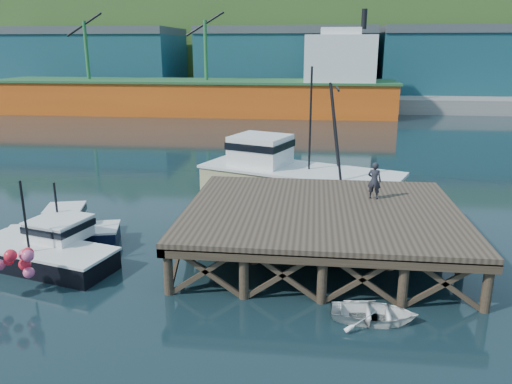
# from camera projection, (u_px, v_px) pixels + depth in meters

# --- Properties ---
(ground) EXTENTS (300.00, 300.00, 0.00)m
(ground) POSITION_uv_depth(u_px,v_px,m) (202.00, 247.00, 23.30)
(ground) COLOR black
(ground) RESTS_ON ground
(wharf) EXTENTS (12.00, 10.00, 2.62)m
(wharf) POSITION_uv_depth(u_px,v_px,m) (322.00, 213.00, 21.97)
(wharf) COLOR brown
(wharf) RESTS_ON ground
(far_quay) EXTENTS (160.00, 40.00, 2.00)m
(far_quay) POSITION_uv_depth(u_px,v_px,m) (287.00, 93.00, 89.79)
(far_quay) COLOR gray
(far_quay) RESTS_ON ground
(warehouse_left) EXTENTS (32.00, 16.00, 9.00)m
(warehouse_left) POSITION_uv_depth(u_px,v_px,m) (87.00, 62.00, 87.41)
(warehouse_left) COLOR navy
(warehouse_left) RESTS_ON far_quay
(warehouse_mid) EXTENTS (28.00, 16.00, 9.00)m
(warehouse_mid) POSITION_uv_depth(u_px,v_px,m) (286.00, 63.00, 83.49)
(warehouse_mid) COLOR navy
(warehouse_mid) RESTS_ON far_quay
(warehouse_right) EXTENTS (30.00, 16.00, 9.00)m
(warehouse_right) POSITION_uv_depth(u_px,v_px,m) (472.00, 63.00, 80.13)
(warehouse_right) COLOR navy
(warehouse_right) RESTS_ON far_quay
(cargo_ship) EXTENTS (55.50, 10.00, 13.75)m
(cargo_ship) POSITION_uv_depth(u_px,v_px,m) (218.00, 90.00, 69.11)
(cargo_ship) COLOR #E45815
(cargo_ship) RESTS_ON ground
(hillside) EXTENTS (220.00, 50.00, 22.00)m
(hillside) POSITION_uv_depth(u_px,v_px,m) (295.00, 38.00, 115.62)
(hillside) COLOR #2D511E
(hillside) RESTS_ON ground
(boat_navy) EXTENTS (5.41, 3.48, 3.19)m
(boat_navy) POSITION_uv_depth(u_px,v_px,m) (64.00, 231.00, 23.48)
(boat_navy) COLOR #0E1632
(boat_navy) RESTS_ON ground
(boat_black) EXTENTS (6.77, 5.61, 3.95)m
(boat_black) POSITION_uv_depth(u_px,v_px,m) (47.00, 249.00, 21.17)
(boat_black) COLOR black
(boat_black) RESTS_ON ground
(trawler) EXTENTS (12.59, 8.26, 7.94)m
(trawler) POSITION_uv_depth(u_px,v_px,m) (295.00, 175.00, 29.72)
(trawler) COLOR tan
(trawler) RESTS_ON ground
(dinghy) EXTENTS (3.00, 2.21, 0.60)m
(dinghy) POSITION_uv_depth(u_px,v_px,m) (374.00, 313.00, 16.87)
(dinghy) COLOR white
(dinghy) RESTS_ON ground
(dockworker) EXTENTS (0.73, 0.59, 1.75)m
(dockworker) POSITION_uv_depth(u_px,v_px,m) (374.00, 181.00, 23.19)
(dockworker) COLOR #212129
(dockworker) RESTS_ON wharf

